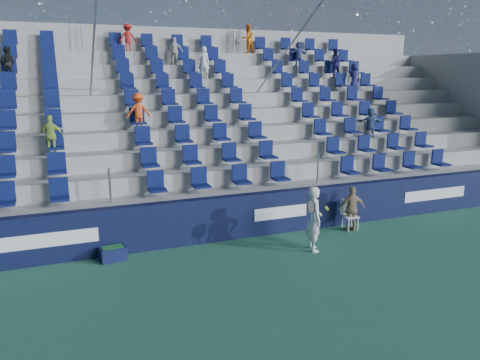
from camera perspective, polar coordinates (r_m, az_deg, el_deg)
name	(u,v)px	position (r m, az deg, el deg)	size (l,w,h in m)	color
ground	(279,286)	(10.20, 4.81, -12.79)	(70.00, 70.00, 0.00)	#2A6349
sponsor_wall	(229,217)	(12.68, -1.41, -4.59)	(24.00, 0.32, 1.20)	#0E1333
grandstand	(180,137)	(17.12, -7.32, 5.17)	(24.00, 8.17, 6.63)	#AAAAA5
tennis_player	(314,219)	(11.95, 9.04, -4.68)	(0.69, 0.69, 1.67)	silver
line_judge_chair	(349,212)	(13.83, 13.12, -3.83)	(0.43, 0.44, 0.89)	white
line_judge	(352,209)	(13.68, 13.48, -3.42)	(0.76, 0.32, 1.30)	tan
ball_bin	(113,253)	(11.80, -15.23, -8.57)	(0.65, 0.47, 0.34)	#10153B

